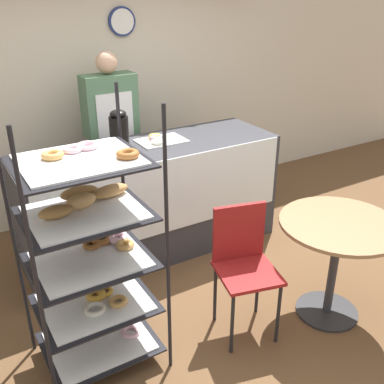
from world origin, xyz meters
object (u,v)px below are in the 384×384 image
Objects in this scene: person_worker at (112,137)px; cafe_table at (337,245)px; coffee_carafe at (119,135)px; pastry_rack at (91,252)px; donut_tray_counter at (159,140)px; cafe_chair at (243,257)px.

person_worker reaches higher than cafe_table.
coffee_carafe is (-0.20, -0.70, 0.25)m from person_worker.
pastry_rack is 1.76m from person_worker.
person_worker is at bearing 113.37° from donut_tray_counter.
coffee_carafe is (-0.99, 1.34, 0.58)m from cafe_table.
pastry_rack is 1.64m from cafe_table.
cafe_table is 0.66m from cafe_chair.
cafe_table is 0.91× the size of cafe_chair.
pastry_rack is at bearing 163.76° from cafe_table.
person_worker reaches higher than donut_tray_counter.
donut_tray_counter is (0.42, 0.19, -0.16)m from coffee_carafe.
donut_tray_counter is (0.22, -0.51, 0.08)m from person_worker.
pastry_rack is 1.88× the size of cafe_chair.
cafe_chair is 1.36m from donut_tray_counter.
cafe_chair is (0.95, -0.21, -0.23)m from pastry_rack.
pastry_rack reaches higher than cafe_chair.
cafe_chair is (0.17, -1.79, -0.36)m from person_worker.
pastry_rack reaches higher than person_worker.
donut_tray_counter is (-0.57, 1.52, 0.42)m from cafe_table.
cafe_chair is 1.31m from coffee_carafe.
cafe_table is 1.76m from coffee_carafe.
cafe_table is at bearing -68.84° from person_worker.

